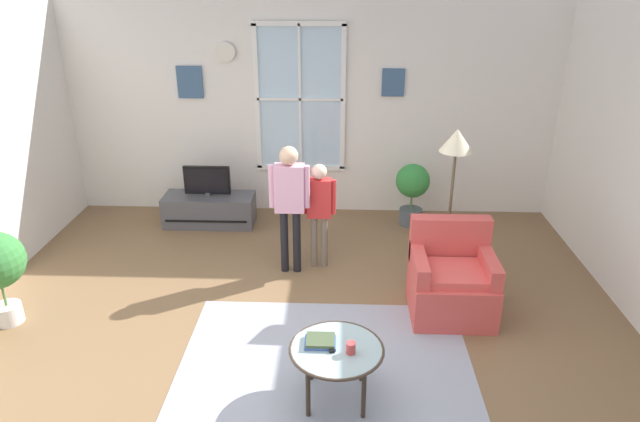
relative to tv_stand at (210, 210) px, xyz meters
The scene contains 14 objects.
ground_plane 2.92m from the tv_stand, 63.98° to the right, with size 6.84×6.90×0.02m, color brown.
back_wall 1.86m from the tv_stand, 24.95° to the left, with size 6.24×0.17×2.82m.
area_rug 3.24m from the tv_stand, 60.85° to the right, with size 2.44×1.95×0.01m, color #999EAD.
tv_stand is the anchor object (origin of this frame).
television 0.40m from the tv_stand, 90.00° to the right, with size 0.58×0.08×0.39m.
armchair 3.34m from the tv_stand, 34.91° to the right, with size 0.76×0.74×0.87m.
coffee_table 3.57m from the tv_stand, 62.19° to the right, with size 0.71×0.71×0.46m.
book_stack 3.48m from the tv_stand, 63.57° to the right, with size 0.24×0.18×0.04m.
cup 3.67m from the tv_stand, 61.14° to the right, with size 0.07×0.07×0.09m, color #BF3F3F.
remote_near_books 3.55m from the tv_stand, 62.67° to the right, with size 0.04×0.14×0.02m, color black.
person_red_shirt 1.88m from the tv_stand, 36.36° to the right, with size 0.36×0.16×1.19m.
person_pink_shirt 1.79m from the tv_stand, 45.94° to the right, with size 0.42×0.19×1.41m.
potted_plant_by_window 2.60m from the tv_stand, ahead, with size 0.43×0.43×0.81m.
floor_lamp 3.32m from the tv_stand, 26.67° to the right, with size 0.32×0.32×1.66m.
Camera 1 is at (0.40, -3.95, 3.04)m, focal length 31.60 mm.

